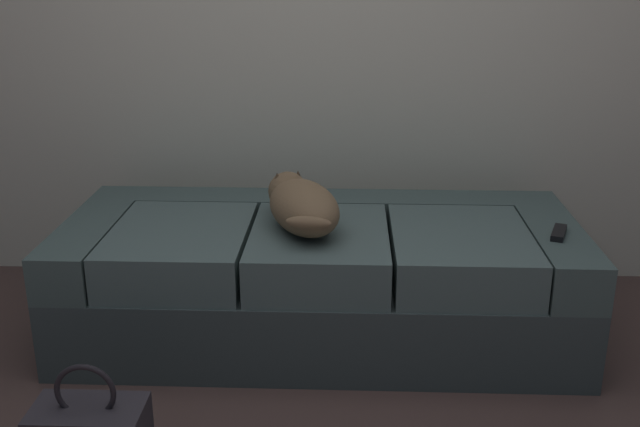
{
  "coord_description": "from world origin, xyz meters",
  "views": [
    {
      "loc": [
        0.11,
        -1.56,
        1.45
      ],
      "look_at": [
        0.0,
        1.1,
        0.52
      ],
      "focal_mm": 42.05,
      "sensor_mm": 36.0,
      "label": 1
    }
  ],
  "objects": [
    {
      "name": "dog_tan",
      "position": [
        -0.07,
        1.07,
        0.57
      ],
      "size": [
        0.37,
        0.53,
        0.19
      ],
      "color": "#806346",
      "rests_on": "couch"
    },
    {
      "name": "tv_remote",
      "position": [
        0.88,
        1.03,
        0.49
      ],
      "size": [
        0.09,
        0.16,
        0.02
      ],
      "primitive_type": "cube",
      "rotation": [
        0.0,
        0.0,
        -0.36
      ],
      "color": "black",
      "rests_on": "couch"
    },
    {
      "name": "couch",
      "position": [
        0.0,
        1.15,
        0.24
      ],
      "size": [
        1.98,
        0.86,
        0.47
      ],
      "color": "#3A4547",
      "rests_on": "ground"
    }
  ]
}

